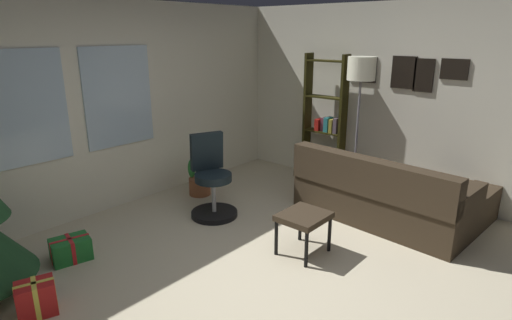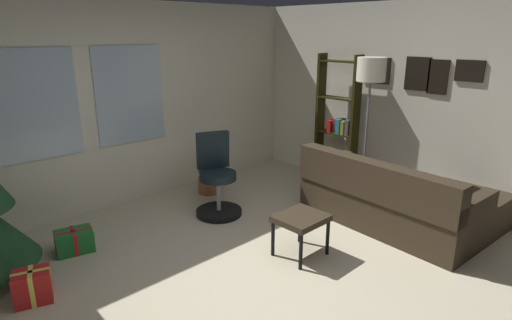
{
  "view_description": "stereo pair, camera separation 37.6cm",
  "coord_description": "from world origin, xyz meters",
  "px_view_note": "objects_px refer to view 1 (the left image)",
  "views": [
    {
      "loc": [
        -2.63,
        -2.1,
        2.15
      ],
      "look_at": [
        0.5,
        0.62,
        0.88
      ],
      "focal_mm": 29.56,
      "sensor_mm": 36.0,
      "label": 1
    },
    {
      "loc": [
        -2.37,
        -2.38,
        2.15
      ],
      "look_at": [
        0.5,
        0.62,
        0.88
      ],
      "focal_mm": 29.56,
      "sensor_mm": 36.0,
      "label": 2
    }
  ],
  "objects_px": {
    "footstool": "(304,219)",
    "gift_box_red": "(36,299)",
    "bookshelf": "(325,127)",
    "couch": "(397,197)",
    "potted_plant": "(200,179)",
    "floor_lamp": "(361,81)",
    "gift_box_green": "(71,249)",
    "office_chair": "(212,184)"
  },
  "relations": [
    {
      "from": "gift_box_red",
      "to": "gift_box_green",
      "type": "relative_size",
      "value": 0.83
    },
    {
      "from": "bookshelf",
      "to": "floor_lamp",
      "type": "relative_size",
      "value": 1.0
    },
    {
      "from": "couch",
      "to": "bookshelf",
      "type": "relative_size",
      "value": 1.13
    },
    {
      "from": "floor_lamp",
      "to": "potted_plant",
      "type": "xyz_separation_m",
      "value": [
        -1.13,
        1.71,
        -1.37
      ]
    },
    {
      "from": "gift_box_red",
      "to": "couch",
      "type": "bearing_deg",
      "value": -21.73
    },
    {
      "from": "couch",
      "to": "floor_lamp",
      "type": "xyz_separation_m",
      "value": [
        0.18,
        0.66,
        1.29
      ]
    },
    {
      "from": "footstool",
      "to": "potted_plant",
      "type": "height_order",
      "value": "potted_plant"
    },
    {
      "from": "office_chair",
      "to": "floor_lamp",
      "type": "relative_size",
      "value": 0.54
    },
    {
      "from": "gift_box_red",
      "to": "bookshelf",
      "type": "height_order",
      "value": "bookshelf"
    },
    {
      "from": "office_chair",
      "to": "gift_box_red",
      "type": "bearing_deg",
      "value": -171.28
    },
    {
      "from": "gift_box_green",
      "to": "office_chair",
      "type": "xyz_separation_m",
      "value": [
        1.65,
        -0.27,
        0.29
      ]
    },
    {
      "from": "footstool",
      "to": "gift_box_red",
      "type": "xyz_separation_m",
      "value": [
        -2.18,
        1.03,
        -0.23
      ]
    },
    {
      "from": "floor_lamp",
      "to": "gift_box_green",
      "type": "bearing_deg",
      "value": 156.7
    },
    {
      "from": "office_chair",
      "to": "footstool",
      "type": "bearing_deg",
      "value": -91.97
    },
    {
      "from": "office_chair",
      "to": "floor_lamp",
      "type": "xyz_separation_m",
      "value": [
        1.5,
        -1.09,
        1.18
      ]
    },
    {
      "from": "gift_box_red",
      "to": "floor_lamp",
      "type": "bearing_deg",
      "value": -11.37
    },
    {
      "from": "footstool",
      "to": "floor_lamp",
      "type": "xyz_separation_m",
      "value": [
        1.54,
        0.28,
        1.21
      ]
    },
    {
      "from": "gift_box_green",
      "to": "footstool",
      "type": "bearing_deg",
      "value": -45.61
    },
    {
      "from": "couch",
      "to": "gift_box_green",
      "type": "xyz_separation_m",
      "value": [
        -2.97,
        2.02,
        -0.18
      ]
    },
    {
      "from": "floor_lamp",
      "to": "office_chair",
      "type": "bearing_deg",
      "value": 143.94
    },
    {
      "from": "gift_box_green",
      "to": "bookshelf",
      "type": "xyz_separation_m",
      "value": [
        3.58,
        -0.62,
        0.71
      ]
    },
    {
      "from": "footstool",
      "to": "gift_box_green",
      "type": "relative_size",
      "value": 1.16
    },
    {
      "from": "potted_plant",
      "to": "couch",
      "type": "bearing_deg",
      "value": -68.12
    },
    {
      "from": "gift_box_red",
      "to": "gift_box_green",
      "type": "distance_m",
      "value": 0.84
    },
    {
      "from": "footstool",
      "to": "potted_plant",
      "type": "relative_size",
      "value": 0.84
    },
    {
      "from": "gift_box_red",
      "to": "office_chair",
      "type": "distance_m",
      "value": 2.27
    },
    {
      "from": "office_chair",
      "to": "bookshelf",
      "type": "height_order",
      "value": "bookshelf"
    },
    {
      "from": "footstool",
      "to": "floor_lamp",
      "type": "height_order",
      "value": "floor_lamp"
    },
    {
      "from": "bookshelf",
      "to": "floor_lamp",
      "type": "xyz_separation_m",
      "value": [
        -0.43,
        -0.74,
        0.75
      ]
    },
    {
      "from": "gift_box_red",
      "to": "potted_plant",
      "type": "xyz_separation_m",
      "value": [
        2.59,
        0.96,
        0.07
      ]
    },
    {
      "from": "gift_box_green",
      "to": "floor_lamp",
      "type": "bearing_deg",
      "value": -23.3
    },
    {
      "from": "office_chair",
      "to": "couch",
      "type": "bearing_deg",
      "value": -53.09
    },
    {
      "from": "office_chair",
      "to": "floor_lamp",
      "type": "distance_m",
      "value": 2.2
    },
    {
      "from": "office_chair",
      "to": "bookshelf",
      "type": "relative_size",
      "value": 0.54
    },
    {
      "from": "couch",
      "to": "footstool",
      "type": "height_order",
      "value": "couch"
    },
    {
      "from": "couch",
      "to": "gift_box_red",
      "type": "relative_size",
      "value": 6.23
    },
    {
      "from": "gift_box_green",
      "to": "bookshelf",
      "type": "height_order",
      "value": "bookshelf"
    },
    {
      "from": "gift_box_red",
      "to": "floor_lamp",
      "type": "xyz_separation_m",
      "value": [
        3.72,
        -0.75,
        1.44
      ]
    },
    {
      "from": "bookshelf",
      "to": "gift_box_red",
      "type": "bearing_deg",
      "value": 179.87
    },
    {
      "from": "gift_box_green",
      "to": "floor_lamp",
      "type": "height_order",
      "value": "floor_lamp"
    },
    {
      "from": "couch",
      "to": "footstool",
      "type": "bearing_deg",
      "value": 164.39
    },
    {
      "from": "couch",
      "to": "potted_plant",
      "type": "relative_size",
      "value": 3.72
    }
  ]
}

